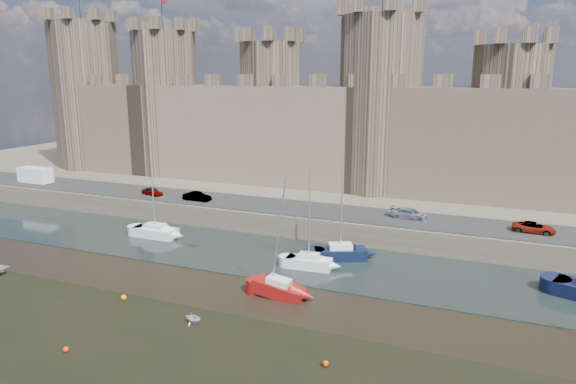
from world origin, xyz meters
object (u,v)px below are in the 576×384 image
at_px(sailboat_2, 309,261).
at_px(car_0, 152,192).
at_px(car_1, 197,197).
at_px(car_3, 534,228).
at_px(sailboat_1, 340,252).
at_px(sailboat_0, 155,231).
at_px(car_2, 409,214).
at_px(sailboat_4, 279,288).
at_px(van, 35,175).

bearing_deg(sailboat_2, car_0, 152.71).
relative_size(car_0, car_1, 0.89).
height_order(car_3, sailboat_1, sailboat_1).
height_order(car_1, sailboat_0, sailboat_0).
xyz_separation_m(car_1, car_3, (38.51, 1.22, -0.03)).
distance_m(car_2, sailboat_4, 20.63).
distance_m(car_3, sailboat_4, 27.31).
bearing_deg(van, sailboat_0, -15.87).
height_order(sailboat_0, sailboat_4, sailboat_4).
xyz_separation_m(car_1, sailboat_2, (18.74, -10.49, -2.33)).
distance_m(car_2, sailboat_0, 28.58).
bearing_deg(car_0, van, 103.29).
bearing_deg(sailboat_2, sailboat_0, 168.02).
relative_size(car_2, sailboat_4, 0.40).
distance_m(car_0, sailboat_4, 31.20).
relative_size(sailboat_0, sailboat_4, 0.94).
height_order(car_1, sailboat_2, sailboat_2).
height_order(sailboat_1, sailboat_4, sailboat_1).
xyz_separation_m(car_1, sailboat_0, (-0.69, -7.92, -2.33)).
height_order(car_2, car_3, car_2).
height_order(van, sailboat_4, sailboat_4).
xyz_separation_m(car_3, sailboat_4, (-19.96, -18.49, -2.31)).
relative_size(car_1, sailboat_0, 0.37).
xyz_separation_m(car_0, car_2, (33.16, 1.40, 0.05)).
bearing_deg(sailboat_0, sailboat_4, -26.06).
distance_m(car_0, car_2, 33.19).
distance_m(car_1, sailboat_2, 21.60).
height_order(car_3, van, van).
bearing_deg(car_3, car_0, 94.68).
bearing_deg(car_2, sailboat_4, 161.74).
height_order(sailboat_1, sailboat_2, sailboat_1).
distance_m(car_1, sailboat_0, 8.28).
bearing_deg(car_0, car_3, -74.39).
xyz_separation_m(car_3, sailboat_1, (-17.68, -8.24, -2.26)).
xyz_separation_m(car_1, sailboat_1, (20.83, -7.03, -2.29)).
xyz_separation_m(sailboat_1, sailboat_2, (-2.10, -3.46, -0.04)).
bearing_deg(sailboat_1, sailboat_2, -145.90).
bearing_deg(car_3, car_1, 95.44).
distance_m(car_0, sailboat_1, 28.96).
bearing_deg(sailboat_2, car_3, 26.18).
distance_m(car_0, van, 21.08).
relative_size(car_2, van, 0.80).
height_order(car_0, car_2, car_2).
bearing_deg(sailboat_2, car_1, 146.32).
relative_size(car_1, sailboat_1, 0.35).
bearing_deg(van, car_3, 2.16).
xyz_separation_m(car_0, car_1, (7.07, -0.39, 0.05)).
relative_size(car_2, sailboat_2, 0.44).
bearing_deg(car_2, car_0, 95.73).
bearing_deg(sailboat_0, sailboat_1, 2.25).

